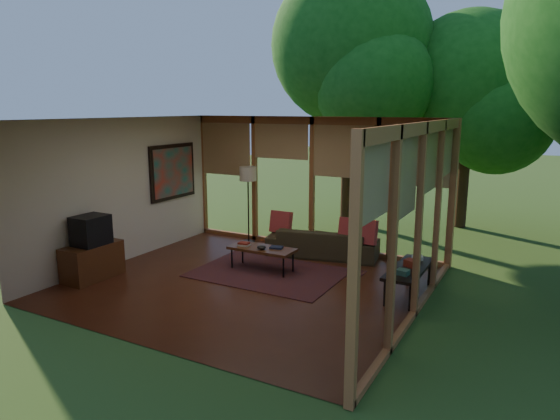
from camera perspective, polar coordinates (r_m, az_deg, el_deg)
The scene contains 25 objects.
floor at distance 8.42m, azimuth -3.71°, elevation -8.37°, with size 5.50×5.50×0.00m, color #582817.
ceiling at distance 7.91m, azimuth -3.97°, elevation 10.33°, with size 5.50×5.50×0.00m, color white.
wall_left at distance 9.79m, azimuth -17.58°, elevation 2.12°, with size 0.04×5.00×2.70m, color silver.
wall_front at distance 6.15m, azimuth -16.41°, elevation -3.25°, with size 5.50×0.04×2.70m, color silver.
window_wall_back at distance 10.22m, azimuth 3.68°, elevation 3.04°, with size 5.50×0.12×2.70m, color #9E5B31.
window_wall_right at distance 7.01m, azimuth 15.54°, elevation -1.39°, with size 0.12×5.00×2.70m, color #9E5B31.
tree_nw at distance 12.41m, azimuth 8.15°, elevation 18.10°, with size 3.76×3.76×6.18m.
tree_ne at distance 12.76m, azimuth 20.86°, elevation 12.95°, with size 3.49×3.49×5.08m.
rug at distance 8.90m, azimuth -1.34°, elevation -7.17°, with size 2.55×1.80×0.01m, color maroon.
sofa at distance 9.87m, azimuth 4.09°, elevation -3.68°, with size 1.88×0.73×0.55m, color #3D331E.
pillow_left at distance 10.07m, azimuth 0.11°, elevation -1.43°, with size 0.44×0.15×0.44m, color maroon.
pillow_right at distance 9.46m, azimuth 8.13°, elevation -2.34°, with size 0.46×0.15×0.46m, color maroon.
ct_book_lower at distance 9.06m, azimuth -4.14°, elevation -3.99°, with size 0.21×0.16×0.03m, color beige.
ct_book_upper at distance 9.05m, azimuth -4.15°, elevation -3.81°, with size 0.19×0.14×0.03m, color maroon.
ct_book_side at distance 8.87m, azimuth -0.41°, elevation -4.30°, with size 0.22×0.17×0.03m, color black.
ct_bowl at distance 8.81m, azimuth -2.12°, elevation -4.29°, with size 0.16×0.16×0.07m, color black.
media_cabinet at distance 9.14m, azimuth -20.64°, elevation -5.51°, with size 0.50×1.00×0.60m, color #5C3119.
television at distance 8.98m, azimuth -20.81°, elevation -2.18°, with size 0.45×0.55×0.50m, color black.
console_book_a at distance 7.65m, azimuth 13.24°, elevation -6.83°, with size 0.22×0.16×0.08m, color #355E4D.
console_book_b at distance 8.06m, azimuth 14.11°, elevation -5.81°, with size 0.23×0.17×0.11m, color maroon.
console_book_c at distance 8.44m, azimuth 14.79°, elevation -5.22°, with size 0.21×0.16×0.06m, color beige.
floor_lamp at distance 10.62m, azimuth -3.68°, elevation 3.67°, with size 0.36×0.36×1.65m.
coffee_table at distance 8.93m, azimuth -2.07°, elevation -4.52°, with size 1.20×0.50×0.43m.
side_console at distance 8.05m, azimuth 13.98°, elevation -6.58°, with size 0.60×1.40×0.46m.
wall_painting at distance 10.74m, azimuth -12.14°, elevation 4.29°, with size 0.06×1.35×1.15m.
Camera 1 is at (4.24, -6.67, 2.88)m, focal length 32.00 mm.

